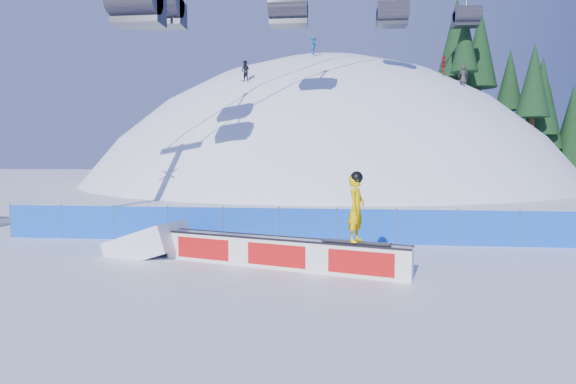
# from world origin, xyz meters

# --- Properties ---
(ground) EXTENTS (160.00, 160.00, 0.00)m
(ground) POSITION_xyz_m (0.00, 0.00, 0.00)
(ground) COLOR white
(ground) RESTS_ON ground
(snow_hill) EXTENTS (64.00, 64.00, 64.00)m
(snow_hill) POSITION_xyz_m (0.00, 42.00, -18.00)
(snow_hill) COLOR white
(snow_hill) RESTS_ON ground
(treeline) EXTENTS (19.42, 12.73, 20.36)m
(treeline) POSITION_xyz_m (22.51, 40.72, 10.13)
(treeline) COLOR #352415
(treeline) RESTS_ON ground
(safety_fence) EXTENTS (22.05, 0.05, 1.30)m
(safety_fence) POSITION_xyz_m (0.00, 4.50, 0.60)
(safety_fence) COLOR blue
(safety_fence) RESTS_ON ground
(rail_box) EXTENTS (6.84, 2.45, 0.84)m
(rail_box) POSITION_xyz_m (-0.58, 0.99, 0.41)
(rail_box) COLOR white
(rail_box) RESTS_ON ground
(snow_ramp) EXTENTS (2.69, 2.09, 1.48)m
(snow_ramp) POSITION_xyz_m (-4.77, 2.23, 0.00)
(snow_ramp) COLOR white
(snow_ramp) RESTS_ON ground
(snowboarder) EXTENTS (1.75, 0.79, 1.81)m
(snowboarder) POSITION_xyz_m (1.42, 0.40, 1.73)
(snowboarder) COLOR black
(snowboarder) RESTS_ON rail_box
(distant_skiers) EXTENTS (19.57, 7.01, 4.88)m
(distant_skiers) POSITION_xyz_m (2.87, 30.34, 11.35)
(distant_skiers) COLOR black
(distant_skiers) RESTS_ON ground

